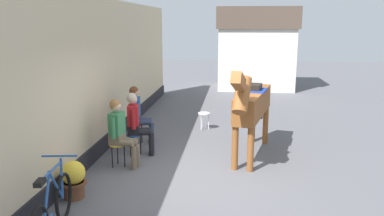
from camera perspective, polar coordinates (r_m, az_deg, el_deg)
name	(u,v)px	position (r m, az deg, el deg)	size (l,w,h in m)	color
ground_plane	(214,132)	(10.40, 3.29, -3.59)	(40.00, 40.00, 0.00)	#56565B
pub_facade_wall	(100,82)	(9.12, -13.36, 3.71)	(0.34, 14.00, 3.40)	#CCB793
distant_cottage	(256,47)	(17.50, 9.34, 8.76)	(3.40, 2.60, 3.50)	silver
seated_visitor_near	(120,130)	(7.89, -10.50, -3.13)	(0.61, 0.48, 1.39)	gold
seated_visitor_middle	(136,121)	(8.55, -8.14, -1.84)	(0.61, 0.49, 1.39)	#194C99
seated_visitor_far	(138,112)	(9.41, -7.90, -0.52)	(0.61, 0.49, 1.39)	red
saddled_horse_center	(252,105)	(8.35, 8.74, 0.48)	(0.94, 2.95, 2.06)	brown
flower_planter_near	(73,179)	(6.83, -16.96, -9.88)	(0.43, 0.43, 0.64)	brown
leaning_bicycle	(52,211)	(5.70, -19.80, -13.99)	(0.50, 1.75, 1.02)	black
spare_stool_white	(204,115)	(10.60, 1.76, -1.03)	(0.32, 0.32, 0.46)	white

